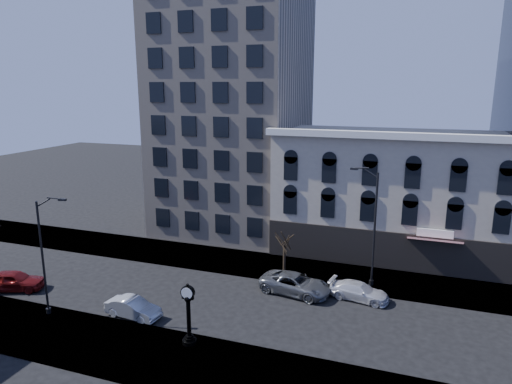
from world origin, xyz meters
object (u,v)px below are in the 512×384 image
at_px(street_lamp_near, 48,225).
at_px(car_near_a, 13,281).
at_px(street_clock, 189,317).
at_px(car_near_b, 133,308).

height_order(street_lamp_near, car_near_a, street_lamp_near).
distance_m(street_clock, street_lamp_near, 11.98).
bearing_deg(car_near_b, street_clock, -103.99).
height_order(street_lamp_near, car_near_b, street_lamp_near).
distance_m(street_clock, car_near_a, 17.59).
relative_size(street_lamp_near, car_near_a, 1.86).
distance_m(street_lamp_near, car_near_a, 9.10).
relative_size(street_clock, street_lamp_near, 0.46).
relative_size(street_clock, car_near_b, 0.98).
relative_size(street_lamp_near, car_near_b, 2.11).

